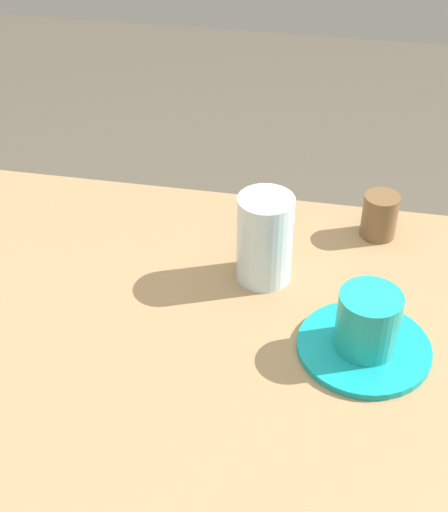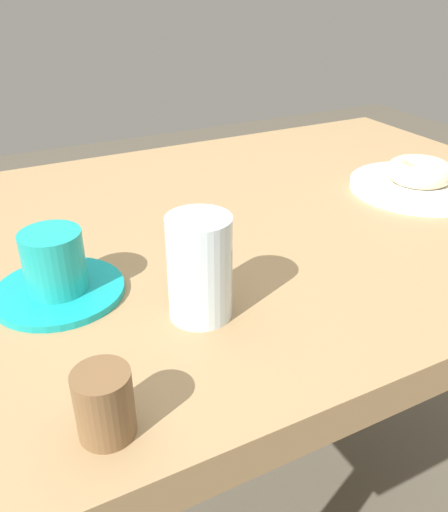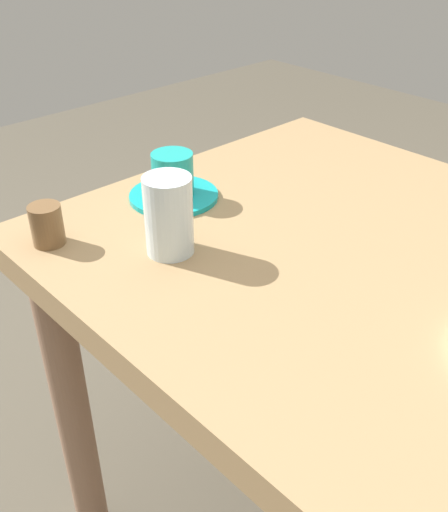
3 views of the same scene
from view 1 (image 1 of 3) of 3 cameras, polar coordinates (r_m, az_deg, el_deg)
name	(u,v)px [view 1 (image 1 of 3)]	position (r m, az deg, el deg)	size (l,w,h in m)	color
table	(38,437)	(0.95, -14.08, -13.30)	(0.98, 0.76, 0.76)	#9B7B51
water_glass	(265,239)	(0.90, 3.14, 1.33)	(0.07, 0.07, 0.12)	silver
coffee_cup	(367,330)	(0.83, 10.86, -5.59)	(0.15, 0.15, 0.08)	teal
sugar_jar	(380,216)	(1.01, 11.84, 3.05)	(0.05, 0.05, 0.06)	brown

